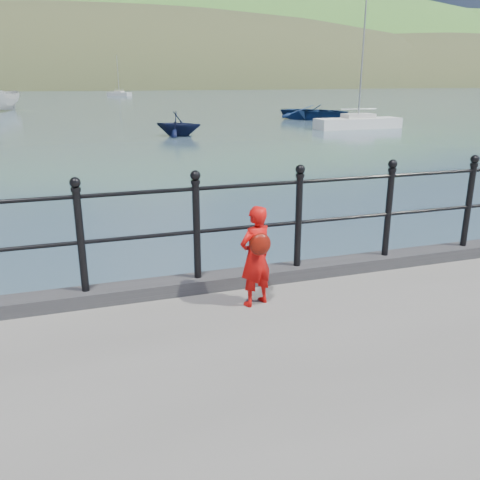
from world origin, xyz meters
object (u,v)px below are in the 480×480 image
object	(u,v)px
railing	(249,214)
sailboat_deep	(119,94)
launch_white	(3,100)
launch_navy	(178,124)
sailboat_near	(358,124)
child	(256,256)
launch_blue	(316,112)

from	to	relation	value
railing	sailboat_deep	distance (m)	101.69
launch_white	launch_navy	world-z (taller)	launch_white
sailboat_deep	sailboat_near	size ratio (longest dim) A/B	0.94
child	launch_navy	size ratio (longest dim) A/B	0.39
railing	launch_navy	world-z (taller)	railing
launch_navy	sailboat_near	world-z (taller)	sailboat_near
launch_blue	launch_navy	bearing A→B (deg)	178.73
launch_white	sailboat_deep	distance (m)	49.59
railing	child	xyz separation A→B (m)	(-0.12, -0.56, -0.29)
child	sailboat_near	xyz separation A→B (m)	(17.06, 26.55, -1.20)
launch_white	launch_navy	bearing A→B (deg)	-46.21
child	launch_white	xyz separation A→B (m)	(-7.97, 55.07, -0.43)
child	sailboat_deep	world-z (taller)	sailboat_deep
launch_white	sailboat_near	distance (m)	37.95
sailboat_deep	railing	bearing A→B (deg)	-47.61
launch_blue	sailboat_deep	world-z (taller)	sailboat_deep
child	sailboat_deep	distance (m)	102.26
sailboat_deep	sailboat_near	bearing A→B (deg)	-36.37
launch_navy	sailboat_deep	size ratio (longest dim) A/B	0.35
launch_blue	sailboat_deep	distance (m)	67.94
child	launch_white	size ratio (longest dim) A/B	0.18
launch_white	sailboat_near	size ratio (longest dim) A/B	0.69
launch_blue	sailboat_near	bearing A→B (deg)	-130.96
railing	sailboat_near	bearing A→B (deg)	56.91
sailboat_near	sailboat_deep	bearing A→B (deg)	96.18
launch_blue	launch_white	xyz separation A→B (m)	(-25.83, 20.41, 0.50)
child	launch_navy	distance (m)	25.99
railing	child	bearing A→B (deg)	-102.43
launch_navy	sailboat_deep	xyz separation A→B (m)	(3.84, 76.32, -0.38)
launch_blue	sailboat_near	distance (m)	8.15
launch_navy	sailboat_near	distance (m)	12.66
railing	sailboat_near	distance (m)	31.05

